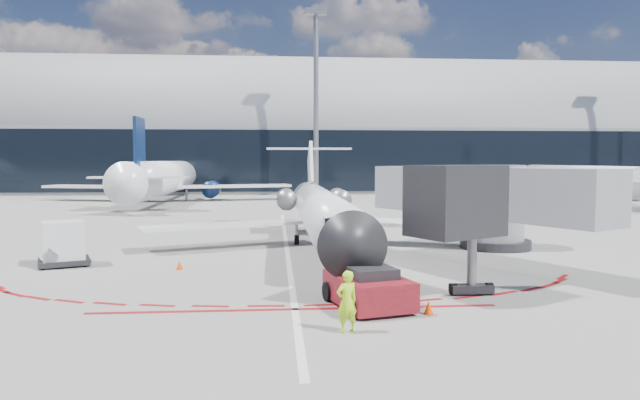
{
  "coord_description": "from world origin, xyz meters",
  "views": [
    {
      "loc": [
        -0.65,
        -30.62,
        5.08
      ],
      "look_at": [
        1.71,
        -0.71,
        2.98
      ],
      "focal_mm": 32.0,
      "sensor_mm": 36.0,
      "label": 1
    }
  ],
  "objects": [
    {
      "name": "ramp_worker",
      "position": [
        1.44,
        -14.2,
        0.92
      ],
      "size": [
        0.79,
        0.66,
        1.85
      ],
      "primitive_type": "imported",
      "rotation": [
        0.0,
        0.0,
        3.52
      ],
      "color": "#BCFF1A",
      "rests_on": "ground"
    },
    {
      "name": "uld_container",
      "position": [
        -10.84,
        -2.51,
        1.06
      ],
      "size": [
        2.84,
        2.64,
        2.15
      ],
      "rotation": [
        0.0,
        0.0,
        0.37
      ],
      "color": "black",
      "rests_on": "ground"
    },
    {
      "name": "apron_centerline",
      "position": [
        0.0,
        2.0,
        0.01
      ],
      "size": [
        0.25,
        40.0,
        0.01
      ],
      "primitive_type": "cube",
      "color": "silver",
      "rests_on": "ground"
    },
    {
      "name": "ground",
      "position": [
        0.0,
        0.0,
        0.0
      ],
      "size": [
        260.0,
        260.0,
        0.0
      ],
      "primitive_type": "plane",
      "color": "slate",
      "rests_on": "ground"
    },
    {
      "name": "light_mast_centre",
      "position": [
        5.0,
        48.0,
        12.5
      ],
      "size": [
        0.7,
        0.7,
        25.0
      ],
      "primitive_type": "cylinder",
      "color": "slate",
      "rests_on": "ground"
    },
    {
      "name": "bg_airliner_1",
      "position": [
        -14.06,
        42.72,
        5.83
      ],
      "size": [
        36.01,
        38.13,
        11.65
      ],
      "primitive_type": null,
      "color": "white",
      "rests_on": "ground"
    },
    {
      "name": "bg_airliner_2",
      "position": [
        37.7,
        37.87,
        5.16
      ],
      "size": [
        31.91,
        33.79,
        10.32
      ],
      "primitive_type": null,
      "color": "white",
      "rests_on": "ground"
    },
    {
      "name": "terminal_building",
      "position": [
        0.0,
        64.97,
        8.52
      ],
      "size": [
        150.0,
        24.15,
        24.0
      ],
      "color": "gray",
      "rests_on": "ground"
    },
    {
      "name": "regional_jet",
      "position": [
        2.0,
        2.32,
        2.17
      ],
      "size": [
        21.08,
        25.99,
        6.51
      ],
      "color": "white",
      "rests_on": "ground"
    },
    {
      "name": "jet_bridge",
      "position": [
        9.79,
        -3.01,
        3.01
      ],
      "size": [
        10.03,
        15.2,
        4.9
      ],
      "color": "gray",
      "rests_on": "ground"
    },
    {
      "name": "apron_stop_bar",
      "position": [
        0.0,
        -11.5,
        0.01
      ],
      "size": [
        14.0,
        0.25,
        0.01
      ],
      "primitive_type": "cube",
      "color": "maroon",
      "rests_on": "ground"
    },
    {
      "name": "pushback_tug",
      "position": [
        2.56,
        -11.33,
        0.63
      ],
      "size": [
        3.04,
        5.6,
        1.43
      ],
      "rotation": [
        0.0,
        0.0,
        0.25
      ],
      "color": "#630E12",
      "rests_on": "ground"
    },
    {
      "name": "safety_cone_right",
      "position": [
        4.38,
        -12.47,
        0.23
      ],
      "size": [
        0.32,
        0.32,
        0.45
      ],
      "primitive_type": "cone",
      "color": "#FF4405",
      "rests_on": "ground"
    },
    {
      "name": "safety_cone_left",
      "position": [
        -5.1,
        -4.04,
        0.22
      ],
      "size": [
        0.31,
        0.31,
        0.44
      ],
      "primitive_type": "cone",
      "color": "#FF4405",
      "rests_on": "ground"
    }
  ]
}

